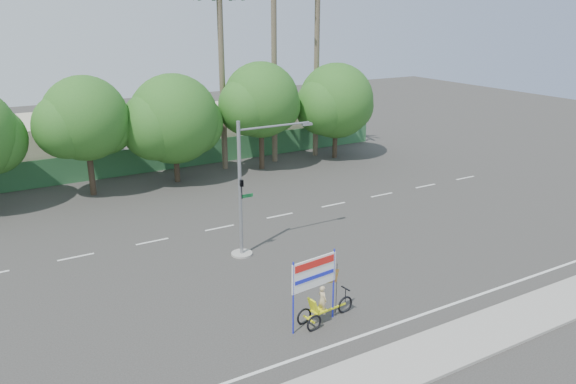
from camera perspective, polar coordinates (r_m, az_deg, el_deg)
ground at (r=27.29m, az=3.77°, el=-8.28°), size 120.00×120.00×0.00m
sidewalk_near at (r=22.29m, az=14.95°, el=-15.35°), size 50.00×2.40×0.12m
fence at (r=45.29m, az=-11.51°, el=3.58°), size 38.00×0.08×2.00m
building_left at (r=47.44m, az=-24.91°, el=4.14°), size 12.00×8.00×4.00m
building_right at (r=52.10m, az=-4.83°, el=6.68°), size 14.00×8.00×3.60m
tree_left at (r=39.42m, az=-19.95°, el=6.75°), size 6.66×5.60×8.07m
tree_center at (r=40.97m, az=-11.59°, el=7.02°), size 7.62×6.40×7.85m
tree_right at (r=43.53m, az=-2.82°, el=9.05°), size 6.90×5.80×8.36m
tree_far_right at (r=47.21m, az=4.84°, el=8.99°), size 7.38×6.20×7.94m
palm_tall at (r=45.29m, az=-1.44°, el=16.07°), size 3.73×3.79×17.45m
palm_mid at (r=47.40m, az=2.96°, el=14.85°), size 3.73×3.79×15.45m
palm_short at (r=43.40m, az=-6.79°, el=13.73°), size 3.73×3.79×14.45m
traffic_signal at (r=28.34m, az=-4.29°, el=-0.86°), size 4.72×1.10×7.00m
trike_billboard at (r=22.78m, az=3.23°, el=-10.42°), size 3.16×0.87×3.11m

